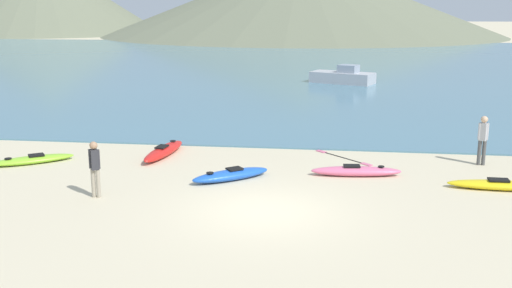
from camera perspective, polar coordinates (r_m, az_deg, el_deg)
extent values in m
plane|color=beige|center=(16.29, 0.78, -6.41)|extent=(400.00, 400.00, 0.00)
cube|color=teal|center=(57.76, 5.87, 7.65)|extent=(160.00, 70.00, 0.06)
ellipsoid|color=red|center=(22.36, -8.78, -0.67)|extent=(1.02, 3.25, 0.36)
cube|color=black|center=(22.17, -8.96, -0.25)|extent=(0.42, 0.61, 0.05)
cylinder|color=black|center=(23.10, -7.93, 0.30)|extent=(0.22, 0.22, 0.02)
ellipsoid|color=yellow|center=(19.58, 22.54, -3.65)|extent=(3.34, 0.73, 0.27)
cube|color=black|center=(19.49, 22.11, -3.18)|extent=(0.61, 0.37, 0.05)
ellipsoid|color=#E5668C|center=(19.80, 9.51, -2.57)|extent=(2.98, 0.87, 0.31)
cube|color=black|center=(19.73, 9.11, -2.06)|extent=(0.56, 0.37, 0.05)
cylinder|color=black|center=(19.87, 11.84, -2.11)|extent=(0.21, 0.21, 0.02)
ellipsoid|color=blue|center=(19.08, -2.41, -2.97)|extent=(2.52, 2.17, 0.33)
cube|color=black|center=(19.09, -2.06, -2.36)|extent=(0.60, 0.58, 0.05)
cylinder|color=black|center=(18.72, -4.41, -2.75)|extent=(0.23, 0.23, 0.02)
ellipsoid|color=#8CCC2D|center=(22.49, -20.52, -1.41)|extent=(2.72, 2.23, 0.26)
cube|color=black|center=(22.47, -20.20, -0.99)|extent=(0.64, 0.61, 0.05)
cylinder|color=black|center=(22.38, -22.54, -1.28)|extent=(0.24, 0.24, 0.02)
cylinder|color=gray|center=(17.95, -15.23, -3.63)|extent=(0.12, 0.12, 0.83)
cylinder|color=gray|center=(17.89, -14.79, -3.65)|extent=(0.12, 0.12, 0.83)
cube|color=#2D2D33|center=(17.73, -15.15, -1.43)|extent=(0.28, 0.29, 0.59)
cylinder|color=#2D2D33|center=(17.78, -15.52, -1.37)|extent=(0.09, 0.09, 0.56)
cylinder|color=#2D2D33|center=(17.68, -14.78, -1.40)|extent=(0.09, 0.09, 0.56)
sphere|color=#A37A5B|center=(17.64, -15.23, -0.13)|extent=(0.23, 0.23, 0.23)
cylinder|color=#4C4C4C|center=(22.18, 20.49, -0.78)|extent=(0.13, 0.13, 0.87)
cylinder|color=#4C4C4C|center=(22.22, 20.88, -0.79)|extent=(0.13, 0.13, 0.87)
cube|color=#B2B2B7|center=(22.04, 20.84, 1.10)|extent=(0.31, 0.30, 0.62)
cylinder|color=#B2B2B7|center=(22.01, 20.51, 1.15)|extent=(0.09, 0.09, 0.59)
cylinder|color=#B2B2B7|center=(22.07, 21.17, 1.12)|extent=(0.09, 0.09, 0.59)
sphere|color=tan|center=(21.97, 20.93, 2.20)|extent=(0.24, 0.24, 0.24)
cube|color=#B2B2B7|center=(42.92, 8.22, 6.28)|extent=(4.72, 3.35, 0.77)
cube|color=#8C99A8|center=(42.69, 8.79, 7.10)|extent=(1.63, 1.50, 0.54)
cylinder|color=black|center=(22.04, 8.28, -1.29)|extent=(1.33, 1.40, 0.03)
cube|color=#E5668C|center=(22.87, 6.24, -0.71)|extent=(0.43, 0.44, 0.03)
cube|color=#E5668C|center=(21.25, 10.47, -1.92)|extent=(0.43, 0.44, 0.03)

